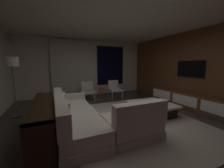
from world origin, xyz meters
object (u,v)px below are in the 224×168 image
(media_console, at_px, (189,101))
(mounted_tv, at_px, (190,69))
(book_stack_on_coffee_table, at_px, (153,100))
(console_table_behind_couch, at_px, (44,118))
(accent_chair_near_window, at_px, (114,88))
(sectional_couch, at_px, (89,119))
(accent_chair_by_curtain, at_px, (88,90))
(standing_lamp, at_px, (12,66))
(side_stool, at_px, (101,90))
(coffee_table, at_px, (152,109))

(media_console, bearing_deg, mounted_tv, 47.62)
(book_stack_on_coffee_table, distance_m, console_table_behind_couch, 3.05)
(accent_chair_near_window, bearing_deg, sectional_couch, -125.30)
(accent_chair_near_window, distance_m, accent_chair_by_curtain, 1.24)
(sectional_couch, relative_size, standing_lamp, 1.46)
(console_table_behind_couch, distance_m, standing_lamp, 2.04)
(accent_chair_near_window, height_order, side_stool, accent_chair_near_window)
(accent_chair_by_curtain, xyz_separation_m, standing_lamp, (-2.35, -1.04, 1.03))
(mounted_tv, height_order, standing_lamp, standing_lamp)
(coffee_table, relative_size, mounted_tv, 1.15)
(accent_chair_near_window, distance_m, media_console, 3.02)
(sectional_couch, height_order, media_console, sectional_couch)
(side_stool, bearing_deg, mounted_tv, -42.17)
(coffee_table, bearing_deg, sectional_couch, -174.65)
(accent_chair_near_window, bearing_deg, mounted_tv, -49.70)
(mounted_tv, bearing_deg, standing_lamp, 166.71)
(coffee_table, relative_size, console_table_behind_couch, 0.55)
(coffee_table, bearing_deg, accent_chair_near_window, 91.80)
(media_console, bearing_deg, standing_lamp, 164.27)
(accent_chair_near_window, xyz_separation_m, standing_lamp, (-3.58, -0.96, 1.03))
(console_table_behind_couch, relative_size, standing_lamp, 1.23)
(coffee_table, bearing_deg, console_table_behind_couch, -178.91)
(book_stack_on_coffee_table, bearing_deg, accent_chair_by_curtain, 121.99)
(console_table_behind_couch, bearing_deg, accent_chair_by_curtain, 59.11)
(sectional_couch, bearing_deg, coffee_table, 5.35)
(console_table_behind_couch, bearing_deg, side_stool, 50.01)
(mounted_tv, relative_size, console_table_behind_couch, 0.48)
(accent_chair_near_window, distance_m, console_table_behind_couch, 3.76)
(side_stool, bearing_deg, standing_lamp, -161.08)
(accent_chair_by_curtain, height_order, mounted_tv, mounted_tv)
(accent_chair_by_curtain, bearing_deg, book_stack_on_coffee_table, -58.01)
(sectional_couch, height_order, book_stack_on_coffee_table, sectional_couch)
(accent_chair_by_curtain, relative_size, media_console, 0.25)
(side_stool, distance_m, standing_lamp, 3.30)
(book_stack_on_coffee_table, bearing_deg, console_table_behind_couch, -175.63)
(mounted_tv, distance_m, standing_lamp, 5.65)
(coffee_table, relative_size, standing_lamp, 0.68)
(sectional_couch, distance_m, coffee_table, 1.97)
(coffee_table, bearing_deg, book_stack_on_coffee_table, 45.98)
(book_stack_on_coffee_table, relative_size, side_stool, 0.65)
(side_stool, height_order, console_table_behind_couch, console_table_behind_couch)
(media_console, relative_size, mounted_tv, 3.07)
(book_stack_on_coffee_table, relative_size, mounted_tv, 0.30)
(accent_chair_by_curtain, bearing_deg, sectional_couch, -103.27)
(accent_chair_by_curtain, bearing_deg, standing_lamp, -156.06)
(accent_chair_near_window, height_order, standing_lamp, standing_lamp)
(sectional_couch, bearing_deg, mounted_tv, 5.83)
(book_stack_on_coffee_table, height_order, media_console, media_console)
(media_console, xyz_separation_m, console_table_behind_couch, (-4.53, -0.06, 0.16))
(coffee_table, relative_size, side_stool, 2.52)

